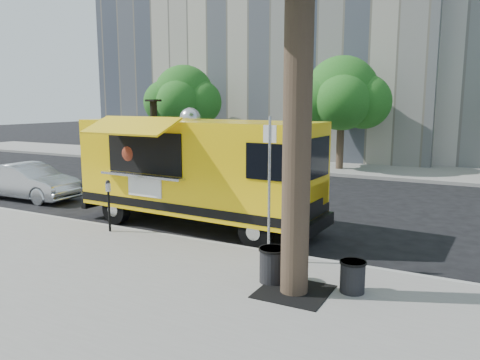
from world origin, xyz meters
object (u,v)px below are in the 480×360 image
Objects in this scene: trash_bin_left at (273,264)px; trash_bin_right at (353,276)px; food_truck at (197,168)px; far_tree_b at (342,94)px; sign_post at (269,181)px; sedan at (29,182)px; far_tree_a at (184,96)px; parking_meter at (109,200)px.

trash_bin_left is 1.44m from trash_bin_right.
food_truck is 11.11× the size of trash_bin_left.
far_tree_b reaches higher than food_truck.
sign_post reaches higher than trash_bin_left.
food_truck reaches higher than sign_post.
far_tree_b is 14.61m from sign_post.
food_truck is 12.75× the size of trash_bin_right.
far_tree_a is at bearing 4.09° from sedan.
far_tree_b is at bearing 101.42° from trash_bin_left.
far_tree_b is 0.77× the size of food_truck.
far_tree_a is 14.60m from food_truck.
food_truck is at bearing -54.28° from far_tree_a.
sedan is at bearing -123.70° from far_tree_b.
sedan is (1.14, -11.39, -3.14)m from far_tree_a.
food_truck reaches higher than trash_bin_right.
parking_meter is at bearing -112.65° from sedan.
parking_meter is (7.00, -13.65, -2.79)m from far_tree_a.
parking_meter is 6.29m from sedan.
parking_meter is at bearing 171.45° from trash_bin_right.
far_tree_a is 4.01× the size of parking_meter.
sign_post is 4.64m from parking_meter.
far_tree_a is 15.59m from parking_meter.
food_truck is (8.43, -11.73, -2.14)m from far_tree_a.
trash_bin_left is at bearing -171.71° from trash_bin_right.
trash_bin_left is 1.15× the size of trash_bin_right.
sedan is at bearing 162.54° from trash_bin_left.
far_tree_b is 15.90m from trash_bin_left.
far_tree_a is at bearing 129.15° from trash_bin_left.
sedan is (-7.86, -11.79, -3.19)m from far_tree_b.
far_tree_a is at bearing 132.70° from trash_bin_right.
parking_meter is 0.34× the size of sedan.
parking_meter reaches higher than trash_bin_left.
trash_bin_left is (3.65, -3.11, -1.14)m from food_truck.
far_tree_b is at bearing -35.30° from sedan.
sedan is at bearing 165.34° from trash_bin_right.
far_tree_a is 9.57× the size of trash_bin_right.
far_tree_b is 1.42× the size of sedan.
trash_bin_left is at bearing -61.77° from sign_post.
sedan reaches higher than trash_bin_left.
food_truck reaches higher than trash_bin_left.
food_truck reaches higher than parking_meter.
trash_bin_right is (4.50, -15.03, -3.38)m from far_tree_b.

